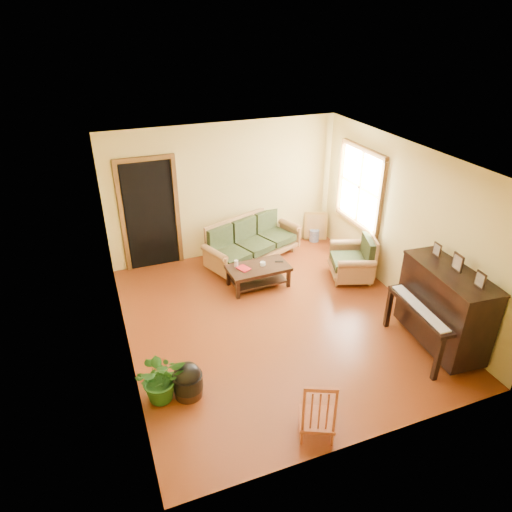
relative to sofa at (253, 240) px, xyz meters
name	(u,v)px	position (x,y,z in m)	size (l,w,h in m)	color
floor	(275,320)	(-0.38, -1.99, -0.42)	(5.00, 5.00, 0.00)	#58200B
doorway	(150,216)	(-1.83, 0.49, 0.60)	(1.08, 0.16, 2.05)	black
window	(360,187)	(1.83, -0.69, 1.08)	(0.12, 1.36, 1.46)	white
sofa	(253,240)	(0.00, 0.00, 0.00)	(1.96, 0.82, 0.84)	brown
coffee_table	(258,276)	(-0.26, -0.94, -0.23)	(1.08, 0.59, 0.39)	black
armchair	(352,257)	(1.41, -1.28, 0.01)	(0.82, 0.86, 0.86)	brown
piano	(444,309)	(1.59, -3.40, 0.21)	(0.84, 1.42, 1.26)	black
footstool	(188,383)	(-2.04, -3.06, -0.24)	(0.38, 0.38, 0.36)	black
red_chair	(318,406)	(-0.80, -4.18, 0.01)	(0.40, 0.44, 0.85)	maroon
leaning_frame	(316,226)	(1.56, 0.37, -0.10)	(0.48, 0.11, 0.64)	#B58B3C
ceramic_crock	(314,235)	(1.50, 0.32, -0.29)	(0.20, 0.20, 0.25)	#324896
potted_plant	(161,377)	(-2.36, -3.00, -0.08)	(0.62, 0.53, 0.69)	#205317
book	(240,270)	(-0.61, -0.97, -0.02)	(0.17, 0.23, 0.02)	maroon
candle	(236,263)	(-0.62, -0.80, 0.03)	(0.07, 0.07, 0.12)	silver
glass_jar	(263,264)	(-0.17, -0.92, 0.00)	(0.09, 0.09, 0.06)	silver
remote	(279,261)	(0.15, -0.91, -0.02)	(0.15, 0.04, 0.02)	black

